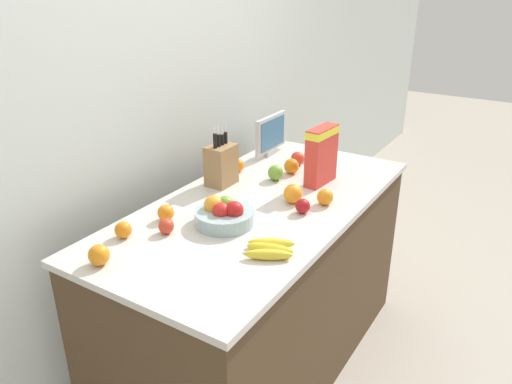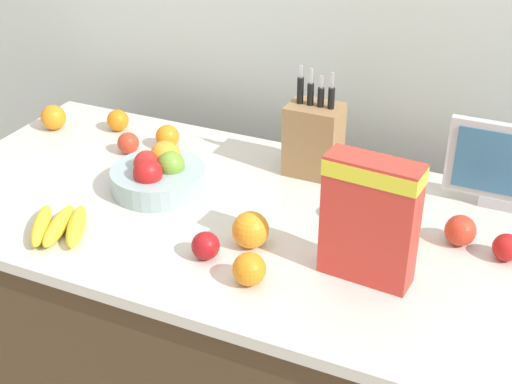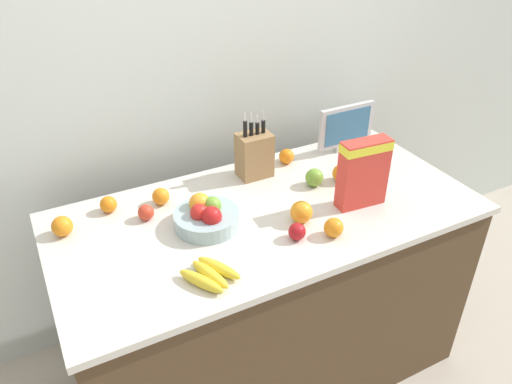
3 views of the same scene
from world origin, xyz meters
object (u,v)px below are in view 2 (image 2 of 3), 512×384
fruit_bowl (158,174)px  apple_rightmost (356,208)px  apple_middle (128,143)px  orange_front_center (249,269)px  small_monitor (507,165)px  cereal_box (370,215)px  apple_rear (507,248)px  orange_front_right (404,224)px  apple_leftmost (206,246)px  orange_near_bowl (251,230)px  orange_front_left (118,120)px  banana_bunch (59,226)px  orange_back_center (53,117)px  knife_block (314,139)px  orange_by_cereal (380,169)px  apple_near_bananas (460,231)px  orange_mid_right (167,137)px

fruit_bowl → apple_rightmost: size_ratio=3.17×
apple_middle → orange_front_center: size_ratio=0.85×
small_monitor → cereal_box: (-0.23, -0.42, 0.03)m
apple_rear → orange_front_right: (-0.24, -0.01, 0.01)m
apple_leftmost → orange_near_bowl: 0.11m
apple_leftmost → orange_front_right: (0.39, 0.27, 0.01)m
fruit_bowl → orange_front_left: size_ratio=3.73×
small_monitor → orange_front_left: size_ratio=4.40×
banana_bunch → apple_rear: (1.00, 0.33, 0.01)m
apple_middle → orange_back_center: size_ratio=0.81×
apple_rightmost → orange_back_center: 1.05m
fruit_bowl → orange_front_left: 0.41m
cereal_box → apple_rear: 0.36m
knife_block → fruit_bowl: knife_block is taller
orange_by_cereal → orange_front_left: orange_by_cereal is taller
fruit_bowl → apple_middle: size_ratio=3.96×
small_monitor → banana_bunch: bearing=-149.6°
fruit_bowl → apple_rear: fruit_bowl is taller
apple_near_bananas → orange_mid_right: apple_near_bananas is taller
knife_block → fruit_bowl: bearing=-142.8°
apple_rear → orange_near_bowl: (-0.56, -0.19, 0.01)m
banana_bunch → apple_middle: size_ratio=3.30×
apple_near_bananas → orange_front_center: (-0.39, -0.35, 0.00)m
apple_middle → orange_front_right: (0.85, -0.11, 0.01)m
banana_bunch → apple_leftmost: apple_leftmost is taller
knife_block → banana_bunch: knife_block is taller
small_monitor → orange_back_center: size_ratio=3.81×
knife_block → orange_front_center: knife_block is taller
apple_middle → apple_rear: 1.10m
orange_near_bowl → orange_front_center: 0.15m
banana_bunch → fruit_bowl: bearing=69.4°
orange_near_bowl → orange_by_cereal: bearing=66.5°
apple_rear → apple_leftmost: 0.69m
apple_rear → orange_mid_right: (-1.00, 0.18, 0.00)m
cereal_box → apple_rightmost: size_ratio=3.62×
orange_by_cereal → orange_front_left: bearing=-178.7°
orange_front_left → orange_near_bowl: orange_near_bowl is taller
apple_rightmost → orange_mid_right: apple_rightmost is taller
cereal_box → small_monitor: bearing=66.1°
small_monitor → orange_front_left: (-1.16, -0.00, -0.09)m
orange_near_bowl → orange_front_center: (0.06, -0.13, -0.01)m
cereal_box → orange_by_cereal: (-0.09, 0.44, -0.12)m
banana_bunch → orange_front_left: size_ratio=3.11×
apple_rear → orange_by_cereal: (-0.37, 0.24, 0.00)m
banana_bunch → orange_back_center: (-0.40, 0.48, 0.02)m
orange_front_center → apple_rear: bearing=33.2°
cereal_box → orange_front_right: 0.22m
small_monitor → apple_leftmost: size_ratio=4.52×
apple_middle → orange_by_cereal: bearing=11.0°
orange_near_bowl → orange_front_right: 0.37m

